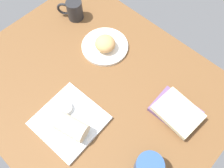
{
  "coord_description": "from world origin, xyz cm",
  "views": [
    {
      "loc": [
        38.39,
        -29.66,
        93.92
      ],
      "look_at": [
        6.17,
        4.4,
        7.0
      ],
      "focal_mm": 37.92,
      "sensor_mm": 36.0,
      "label": 1
    }
  ],
  "objects_px": {
    "round_plate": "(105,46)",
    "sauce_cup": "(64,107)",
    "scone_pastry": "(105,44)",
    "breakfast_wrap": "(72,127)",
    "second_mug": "(149,168)",
    "coffee_mug": "(74,10)",
    "square_plate": "(70,121)",
    "book_stack": "(177,112)"
  },
  "relations": [
    {
      "from": "coffee_mug",
      "to": "second_mug",
      "type": "xyz_separation_m",
      "value": [
        0.74,
        -0.32,
        0.0
      ]
    },
    {
      "from": "sauce_cup",
      "to": "breakfast_wrap",
      "type": "relative_size",
      "value": 0.48
    },
    {
      "from": "book_stack",
      "to": "sauce_cup",
      "type": "bearing_deg",
      "value": -138.53
    },
    {
      "from": "sauce_cup",
      "to": "coffee_mug",
      "type": "relative_size",
      "value": 0.5
    },
    {
      "from": "sauce_cup",
      "to": "breakfast_wrap",
      "type": "xyz_separation_m",
      "value": [
        0.09,
        -0.04,
        0.02
      ]
    },
    {
      "from": "scone_pastry",
      "to": "square_plate",
      "type": "bearing_deg",
      "value": -67.75
    },
    {
      "from": "sauce_cup",
      "to": "square_plate",
      "type": "bearing_deg",
      "value": -22.39
    },
    {
      "from": "sauce_cup",
      "to": "round_plate",
      "type": "bearing_deg",
      "value": 107.17
    },
    {
      "from": "round_plate",
      "to": "scone_pastry",
      "type": "relative_size",
      "value": 2.29
    },
    {
      "from": "scone_pastry",
      "to": "book_stack",
      "type": "relative_size",
      "value": 0.48
    },
    {
      "from": "square_plate",
      "to": "sauce_cup",
      "type": "xyz_separation_m",
      "value": [
        -0.05,
        0.02,
        0.02
      ]
    },
    {
      "from": "second_mug",
      "to": "coffee_mug",
      "type": "bearing_deg",
      "value": 156.38
    },
    {
      "from": "scone_pastry",
      "to": "breakfast_wrap",
      "type": "height_order",
      "value": "breakfast_wrap"
    },
    {
      "from": "scone_pastry",
      "to": "book_stack",
      "type": "height_order",
      "value": "scone_pastry"
    },
    {
      "from": "round_plate",
      "to": "breakfast_wrap",
      "type": "bearing_deg",
      "value": -62.59
    },
    {
      "from": "scone_pastry",
      "to": "square_plate",
      "type": "height_order",
      "value": "scone_pastry"
    },
    {
      "from": "breakfast_wrap",
      "to": "coffee_mug",
      "type": "bearing_deg",
      "value": 32.23
    },
    {
      "from": "breakfast_wrap",
      "to": "book_stack",
      "type": "bearing_deg",
      "value": -51.11
    },
    {
      "from": "breakfast_wrap",
      "to": "square_plate",
      "type": "bearing_deg",
      "value": 52.81
    },
    {
      "from": "book_stack",
      "to": "second_mug",
      "type": "xyz_separation_m",
      "value": [
        0.06,
        -0.25,
        0.03
      ]
    },
    {
      "from": "breakfast_wrap",
      "to": "coffee_mug",
      "type": "distance_m",
      "value": 0.6
    },
    {
      "from": "round_plate",
      "to": "square_plate",
      "type": "relative_size",
      "value": 0.9
    },
    {
      "from": "square_plate",
      "to": "book_stack",
      "type": "height_order",
      "value": "book_stack"
    },
    {
      "from": "scone_pastry",
      "to": "breakfast_wrap",
      "type": "xyz_separation_m",
      "value": [
        0.18,
        -0.37,
        0.01
      ]
    },
    {
      "from": "book_stack",
      "to": "second_mug",
      "type": "height_order",
      "value": "second_mug"
    },
    {
      "from": "coffee_mug",
      "to": "round_plate",
      "type": "bearing_deg",
      "value": -7.52
    },
    {
      "from": "breakfast_wrap",
      "to": "book_stack",
      "type": "height_order",
      "value": "breakfast_wrap"
    },
    {
      "from": "breakfast_wrap",
      "to": "second_mug",
      "type": "distance_m",
      "value": 0.31
    },
    {
      "from": "square_plate",
      "to": "breakfast_wrap",
      "type": "distance_m",
      "value": 0.06
    },
    {
      "from": "round_plate",
      "to": "sauce_cup",
      "type": "relative_size",
      "value": 3.79
    },
    {
      "from": "round_plate",
      "to": "square_plate",
      "type": "height_order",
      "value": "square_plate"
    },
    {
      "from": "scone_pastry",
      "to": "book_stack",
      "type": "distance_m",
      "value": 0.43
    },
    {
      "from": "sauce_cup",
      "to": "breakfast_wrap",
      "type": "height_order",
      "value": "breakfast_wrap"
    },
    {
      "from": "round_plate",
      "to": "sauce_cup",
      "type": "bearing_deg",
      "value": -72.83
    },
    {
      "from": "round_plate",
      "to": "scone_pastry",
      "type": "bearing_deg",
      "value": -37.63
    },
    {
      "from": "scone_pastry",
      "to": "coffee_mug",
      "type": "xyz_separation_m",
      "value": [
        -0.25,
        0.04,
        0.0
      ]
    },
    {
      "from": "breakfast_wrap",
      "to": "book_stack",
      "type": "relative_size",
      "value": 0.61
    },
    {
      "from": "scone_pastry",
      "to": "sauce_cup",
      "type": "distance_m",
      "value": 0.34
    },
    {
      "from": "square_plate",
      "to": "second_mug",
      "type": "relative_size",
      "value": 1.62
    },
    {
      "from": "breakfast_wrap",
      "to": "second_mug",
      "type": "relative_size",
      "value": 0.8
    },
    {
      "from": "breakfast_wrap",
      "to": "second_mug",
      "type": "height_order",
      "value": "second_mug"
    },
    {
      "from": "sauce_cup",
      "to": "book_stack",
      "type": "bearing_deg",
      "value": 41.47
    }
  ]
}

